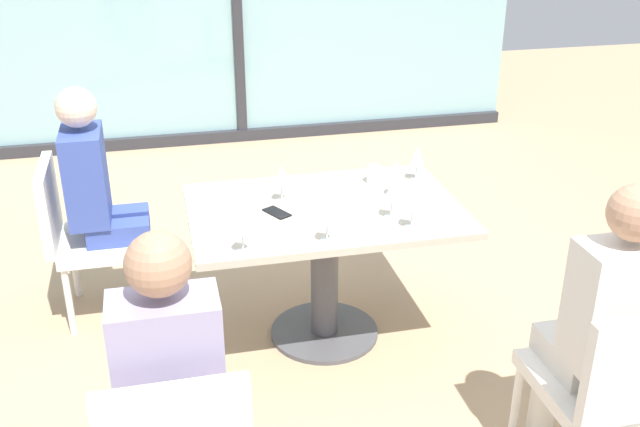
% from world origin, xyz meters
% --- Properties ---
extents(ground_plane, '(12.00, 12.00, 0.00)m').
position_xyz_m(ground_plane, '(0.00, 0.00, 0.00)').
color(ground_plane, tan).
extents(window_wall_backdrop, '(4.93, 0.10, 2.70)m').
position_xyz_m(window_wall_backdrop, '(0.00, 3.20, 1.21)').
color(window_wall_backdrop, '#8CB7BC').
rests_on(window_wall_backdrop, ground_plane).
extents(dining_table_main, '(1.31, 0.88, 0.73)m').
position_xyz_m(dining_table_main, '(0.00, 0.00, 0.55)').
color(dining_table_main, '#BCB29E').
rests_on(dining_table_main, ground_plane).
extents(chair_front_right, '(0.46, 0.50, 0.87)m').
position_xyz_m(chair_front_right, '(0.79, -1.26, 0.50)').
color(chair_front_right, silver).
rests_on(chair_front_right, ground_plane).
extents(chair_far_left, '(0.50, 0.46, 0.87)m').
position_xyz_m(chair_far_left, '(-1.18, 0.50, 0.50)').
color(chair_far_left, silver).
rests_on(chair_far_left, ground_plane).
extents(person_front_right, '(0.34, 0.39, 1.26)m').
position_xyz_m(person_front_right, '(0.79, -1.15, 0.70)').
color(person_front_right, silver).
rests_on(person_front_right, ground_plane).
extents(person_far_left, '(0.39, 0.34, 1.26)m').
position_xyz_m(person_far_left, '(-1.07, 0.50, 0.70)').
color(person_far_left, '#384C9E').
rests_on(person_far_left, ground_plane).
extents(person_front_left, '(0.34, 0.39, 1.26)m').
position_xyz_m(person_front_left, '(-0.79, -1.15, 0.70)').
color(person_front_left, '#9E93B7').
rests_on(person_front_left, ground_plane).
extents(wine_glass_0, '(0.07, 0.07, 0.18)m').
position_xyz_m(wine_glass_0, '(-0.45, -0.37, 0.86)').
color(wine_glass_0, silver).
rests_on(wine_glass_0, dining_table_main).
extents(wine_glass_1, '(0.07, 0.07, 0.18)m').
position_xyz_m(wine_glass_1, '(0.33, -0.31, 0.86)').
color(wine_glass_1, silver).
rests_on(wine_glass_1, dining_table_main).
extents(wine_glass_2, '(0.07, 0.07, 0.18)m').
position_xyz_m(wine_glass_2, '(0.38, 0.05, 0.86)').
color(wine_glass_2, silver).
rests_on(wine_glass_2, dining_table_main).
extents(wine_glass_3, '(0.07, 0.07, 0.18)m').
position_xyz_m(wine_glass_3, '(-0.19, 0.12, 0.86)').
color(wine_glass_3, silver).
rests_on(wine_glass_3, dining_table_main).
extents(wine_glass_4, '(0.07, 0.07, 0.18)m').
position_xyz_m(wine_glass_4, '(0.55, 0.23, 0.86)').
color(wine_glass_4, silver).
rests_on(wine_glass_4, dining_table_main).
extents(wine_glass_5, '(0.07, 0.07, 0.18)m').
position_xyz_m(wine_glass_5, '(0.28, -0.18, 0.86)').
color(wine_glass_5, silver).
rests_on(wine_glass_5, dining_table_main).
extents(wine_glass_6, '(0.07, 0.07, 0.18)m').
position_xyz_m(wine_glass_6, '(-0.07, -0.36, 0.86)').
color(wine_glass_6, silver).
rests_on(wine_glass_6, dining_table_main).
extents(coffee_cup, '(0.08, 0.08, 0.09)m').
position_xyz_m(coffee_cup, '(0.32, 0.24, 0.78)').
color(coffee_cup, white).
rests_on(coffee_cup, dining_table_main).
extents(cell_phone_on_table, '(0.13, 0.16, 0.01)m').
position_xyz_m(cell_phone_on_table, '(-0.24, -0.02, 0.73)').
color(cell_phone_on_table, black).
rests_on(cell_phone_on_table, dining_table_main).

